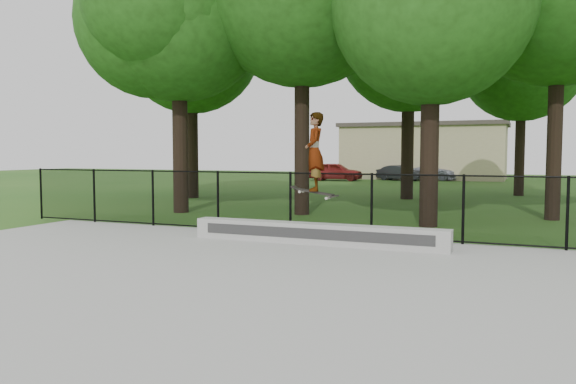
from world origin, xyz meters
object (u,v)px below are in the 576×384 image
at_px(car_a, 336,172).
at_px(car_c, 426,171).
at_px(grind_ledge, 316,234).
at_px(skater_airborne, 315,153).
at_px(car_b, 400,173).

height_order(car_a, car_c, car_c).
distance_m(grind_ledge, car_a, 28.88).
distance_m(car_a, skater_airborne, 28.98).
distance_m(grind_ledge, car_b, 29.83).
height_order(car_a, car_b, car_a).
relative_size(grind_ledge, car_c, 1.30).
xyz_separation_m(car_a, car_b, (4.28, 1.92, -0.11)).
bearing_deg(car_b, car_a, 128.62).
distance_m(car_a, car_c, 6.82).
bearing_deg(car_a, car_b, -69.12).
bearing_deg(grind_ledge, car_a, 107.02).
distance_m(grind_ledge, skater_airborne, 1.73).
relative_size(car_b, car_c, 0.70).
relative_size(car_a, car_c, 0.89).
xyz_separation_m(car_b, skater_airborne, (4.17, -29.61, 1.45)).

